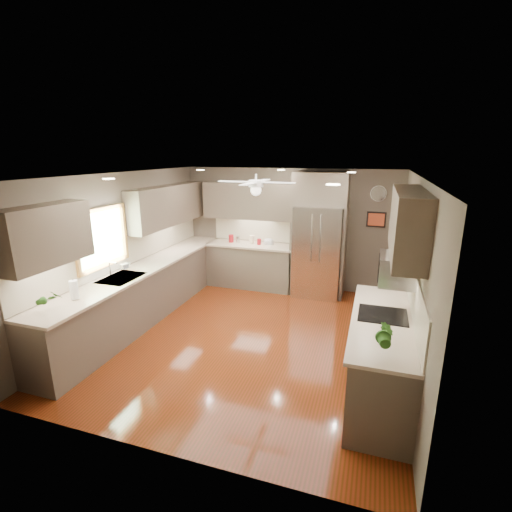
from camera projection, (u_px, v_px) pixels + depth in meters
The scene contains 28 objects.
floor at pixel (250, 336), 5.86m from camera, with size 5.00×5.00×0.00m, color #462109.
ceiling at pixel (249, 175), 5.19m from camera, with size 5.00×5.00×0.00m, color white.
wall_back at pixel (288, 229), 7.81m from camera, with size 4.50×4.50×0.00m, color brown.
wall_front at pixel (157, 337), 3.23m from camera, with size 4.50×4.50×0.00m, color brown.
wall_left at pixel (123, 249), 6.19m from camera, with size 5.00×5.00×0.00m, color brown.
wall_right at pixel (412, 275), 4.85m from camera, with size 5.00×5.00×0.00m, color brown.
canister_a at pixel (231, 239), 7.96m from camera, with size 0.11×0.11×0.17m, color maroon.
canister_b at pixel (238, 239), 7.94m from camera, with size 0.09×0.09×0.14m, color silver.
canister_c at pixel (252, 239), 7.84m from camera, with size 0.10×0.10×0.16m, color beige.
canister_d at pixel (259, 242), 7.75m from camera, with size 0.09×0.09×0.13m, color maroon.
soap_bottle at pixel (125, 266), 6.02m from camera, with size 0.08×0.08×0.18m, color white.
potted_plant_left at pixel (50, 298), 4.48m from camera, with size 0.17×0.12×0.33m, color #245418.
potted_plant_right at pixel (384, 336), 3.55m from camera, with size 0.19×0.15×0.34m, color #245418.
bowl at pixel (268, 244), 7.75m from camera, with size 0.21×0.21×0.05m, color beige.
left_run at pixel (147, 291), 6.45m from camera, with size 0.65×4.70×1.45m.
back_run at pixel (251, 264), 7.96m from camera, with size 1.85×0.65×1.45m.
uppers at pixel (222, 210), 6.23m from camera, with size 4.50×4.70×0.95m.
window at pixel (101, 238), 5.65m from camera, with size 0.05×1.12×0.92m.
sink at pixel (122, 280), 5.73m from camera, with size 0.50×0.70×0.32m.
refrigerator at pixel (319, 237), 7.31m from camera, with size 1.06×0.75×2.45m.
right_run at pixel (381, 354), 4.42m from camera, with size 0.70×2.20×1.45m.
microwave at pixel (397, 269), 4.35m from camera, with size 0.43×0.55×0.34m.
ceiling_fan at pixel (256, 185), 5.51m from camera, with size 1.18×1.18×0.32m.
recessed_lights at pixel (255, 174), 5.57m from camera, with size 2.84×3.14×0.01m.
wall_clock at pixel (379, 194), 7.06m from camera, with size 0.30×0.03×0.30m.
framed_print at pixel (376, 219), 7.19m from camera, with size 0.36×0.03×0.30m.
stool at pixel (371, 308), 6.35m from camera, with size 0.43×0.43×0.47m.
paper_towel at pixel (74, 290), 4.82m from camera, with size 0.11×0.11×0.27m.
Camera 1 is at (1.73, -5.01, 2.80)m, focal length 26.00 mm.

